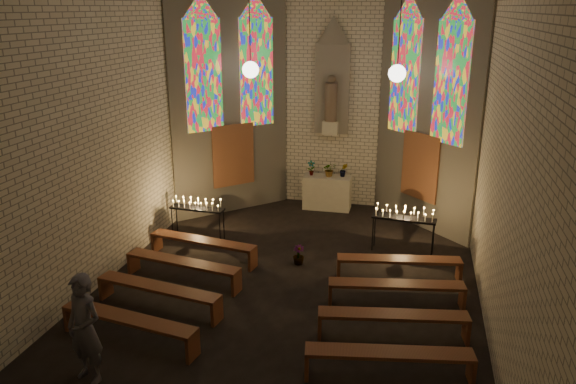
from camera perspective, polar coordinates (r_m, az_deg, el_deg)
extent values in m
plane|color=black|center=(12.06, -0.34, -10.31)|extent=(12.00, 12.00, 0.00)
cube|color=beige|center=(16.64, 4.54, 10.40)|extent=(8.00, 0.02, 7.00)
cube|color=beige|center=(5.46, -15.38, -7.10)|extent=(8.00, 0.02, 7.00)
cube|color=beige|center=(12.37, -18.83, 6.73)|extent=(0.02, 12.00, 7.00)
cube|color=beige|center=(10.65, 21.12, 4.72)|extent=(0.02, 12.00, 7.00)
cube|color=beige|center=(16.09, -6.04, 10.08)|extent=(2.72, 2.72, 7.00)
cube|color=beige|center=(15.22, 14.22, 9.16)|extent=(2.72, 2.72, 7.00)
cube|color=#4C3F8C|center=(15.54, -8.57, 11.55)|extent=(0.78, 0.78, 3.00)
cube|color=#4C3F8C|center=(16.25, -3.22, 12.01)|extent=(0.78, 0.78, 3.00)
cube|color=#4C3F8C|center=(15.61, 11.79, 11.41)|extent=(0.78, 0.78, 3.00)
cube|color=#4C3F8C|center=(14.48, 16.23, 10.56)|extent=(0.78, 0.78, 3.00)
cube|color=brown|center=(16.29, -5.57, 3.74)|extent=(0.95, 0.95, 1.80)
cube|color=brown|center=(15.47, 13.26, 2.54)|extent=(0.95, 0.95, 1.80)
cube|color=gray|center=(16.56, 4.50, 10.36)|extent=(1.00, 0.12, 2.60)
cone|color=gray|center=(16.41, 4.65, 16.07)|extent=(1.00, 1.00, 0.80)
cube|color=beige|center=(16.61, 4.33, 6.54)|extent=(0.45, 0.30, 0.40)
cylinder|color=brown|center=(16.47, 4.39, 9.09)|extent=(0.36, 0.36, 1.10)
sphere|color=brown|center=(16.38, 4.45, 11.33)|extent=(0.26, 0.26, 0.26)
sphere|color=white|center=(15.13, -3.83, 12.29)|extent=(0.44, 0.44, 0.44)
cylinder|color=black|center=(15.04, -3.95, 17.60)|extent=(0.02, 0.02, 2.80)
sphere|color=white|center=(14.49, 11.03, 11.74)|extent=(0.44, 0.44, 0.44)
cylinder|color=black|center=(14.40, 11.38, 17.27)|extent=(0.02, 0.02, 2.80)
cube|color=beige|center=(16.79, 4.00, -0.05)|extent=(1.40, 0.60, 1.00)
imported|color=#4C723F|center=(16.68, 2.37, 2.46)|extent=(0.28, 0.24, 0.45)
imported|color=#4C723F|center=(16.60, 4.25, 2.30)|extent=(0.48, 0.45, 0.42)
imported|color=#4C723F|center=(16.60, 5.66, 2.24)|extent=(0.26, 0.23, 0.41)
imported|color=#4C723F|center=(13.26, 1.07, -6.41)|extent=(0.30, 0.30, 0.46)
cube|color=black|center=(14.67, -9.22, -1.67)|extent=(1.45, 0.41, 0.04)
cylinder|color=black|center=(14.99, -11.68, -3.10)|extent=(0.03, 0.03, 0.80)
cylinder|color=black|center=(14.44, -6.94, -3.68)|extent=(0.03, 0.03, 0.80)
cylinder|color=black|center=(15.21, -11.22, -2.75)|extent=(0.03, 0.03, 0.80)
cylinder|color=black|center=(14.67, -6.54, -3.30)|extent=(0.03, 0.03, 0.80)
cube|color=black|center=(13.93, 11.70, -2.65)|extent=(1.57, 0.52, 0.05)
cylinder|color=black|center=(14.05, 8.59, -4.26)|extent=(0.03, 0.03, 0.86)
cylinder|color=black|center=(13.91, 14.45, -4.91)|extent=(0.03, 0.03, 0.86)
cylinder|color=black|center=(14.32, 8.81, -3.83)|extent=(0.03, 0.03, 0.86)
cylinder|color=black|center=(14.17, 14.56, -4.47)|extent=(0.03, 0.03, 0.86)
cube|color=#5C2E1A|center=(13.54, -8.67, -4.90)|extent=(2.74, 0.82, 0.07)
cube|color=#5C2E1A|center=(14.33, -13.18, -4.91)|extent=(0.13, 0.39, 0.49)
cube|color=#5C2E1A|center=(13.05, -3.60, -6.82)|extent=(0.13, 0.39, 0.49)
cube|color=#5C2E1A|center=(12.67, 11.22, -6.73)|extent=(2.74, 0.82, 0.07)
cube|color=#5C2E1A|center=(12.66, 5.16, -7.68)|extent=(0.13, 0.39, 0.49)
cube|color=#5C2E1A|center=(13.02, 16.99, -7.70)|extent=(0.13, 0.39, 0.49)
cube|color=#5C2E1A|center=(12.54, -10.68, -6.98)|extent=(2.74, 0.82, 0.07)
cube|color=#5C2E1A|center=(13.37, -15.42, -6.85)|extent=(0.13, 0.39, 0.49)
cube|color=#5C2E1A|center=(12.03, -5.25, -9.17)|extent=(0.13, 0.39, 0.49)
cube|color=#5C2E1A|center=(11.59, 10.96, -9.20)|extent=(2.74, 0.82, 0.07)
cube|color=#5C2E1A|center=(11.61, 4.29, -10.22)|extent=(0.13, 0.39, 0.49)
cube|color=#5C2E1A|center=(11.95, 17.30, -10.17)|extent=(0.13, 0.39, 0.49)
cube|color=#5C2E1A|center=(11.57, -13.06, -9.41)|extent=(2.74, 0.82, 0.07)
cube|color=#5C2E1A|center=(12.44, -18.02, -9.08)|extent=(0.13, 0.39, 0.49)
cube|color=#5C2E1A|center=(11.04, -7.23, -11.94)|extent=(0.13, 0.39, 0.49)
cube|color=#5C2E1A|center=(10.54, 10.65, -12.17)|extent=(2.74, 0.82, 0.07)
cube|color=#5C2E1A|center=(10.58, 3.24, -13.26)|extent=(0.13, 0.39, 0.49)
cube|color=#5C2E1A|center=(10.91, 17.67, -13.13)|extent=(0.13, 0.39, 0.49)
cube|color=#5C2E1A|center=(10.65, -15.91, -12.24)|extent=(2.74, 0.82, 0.07)
cube|color=#5C2E1A|center=(11.57, -21.07, -11.62)|extent=(0.13, 0.39, 0.49)
cube|color=#5C2E1A|center=(10.10, -9.64, -15.23)|extent=(0.13, 0.39, 0.49)
cube|color=#5C2E1A|center=(9.52, 10.25, -15.78)|extent=(2.74, 0.82, 0.07)
cube|color=#5C2E1A|center=(9.59, 1.93, -16.93)|extent=(0.13, 0.39, 0.49)
cube|color=#5C2E1A|center=(9.90, 18.13, -16.71)|extent=(0.13, 0.39, 0.49)
imported|color=#4F4E58|center=(9.69, -19.96, -12.94)|extent=(0.78, 0.62, 1.86)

